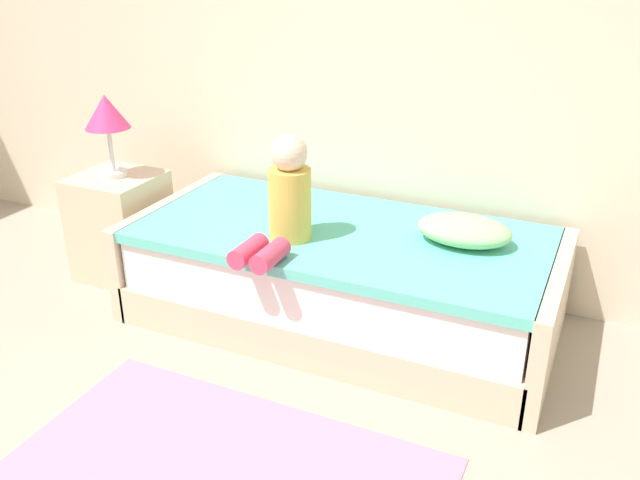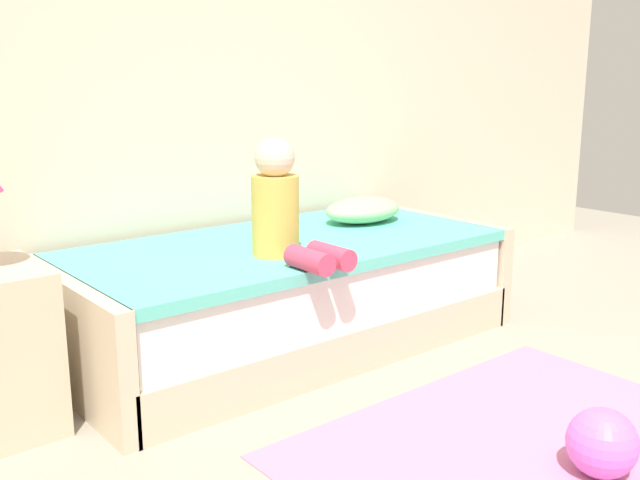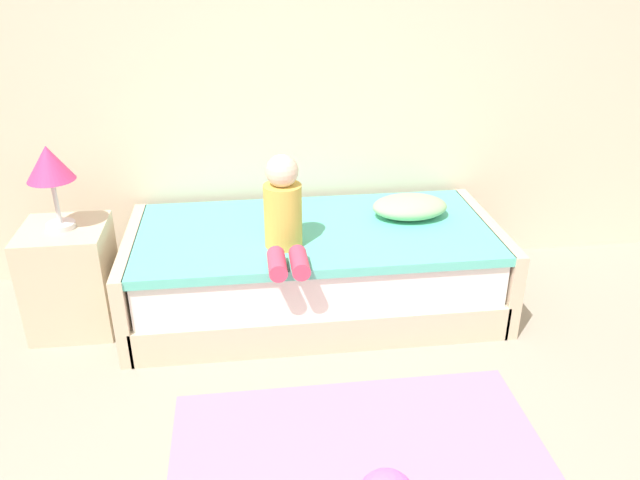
{
  "view_description": "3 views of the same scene",
  "coord_description": "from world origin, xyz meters",
  "px_view_note": "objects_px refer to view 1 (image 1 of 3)",
  "views": [
    {
      "loc": [
        1.43,
        -0.78,
        1.8
      ],
      "look_at": [
        0.27,
        1.75,
        0.55
      ],
      "focal_mm": 37.84,
      "sensor_mm": 36.0,
      "label": 1
    },
    {
      "loc": [
        -1.68,
        -0.63,
        1.26
      ],
      "look_at": [
        0.27,
        1.75,
        0.55
      ],
      "focal_mm": 40.82,
      "sensor_mm": 36.0,
      "label": 2
    },
    {
      "loc": [
        -0.11,
        -1.19,
        1.97
      ],
      "look_at": [
        0.27,
        1.75,
        0.55
      ],
      "focal_mm": 35.13,
      "sensor_mm": 36.0,
      "label": 3
    }
  ],
  "objects_px": {
    "table_lamp": "(107,116)",
    "child_figure": "(285,200)",
    "bed": "(341,277)",
    "pillow": "(464,230)",
    "nightstand": "(121,226)"
  },
  "relations": [
    {
      "from": "table_lamp",
      "to": "pillow",
      "type": "xyz_separation_m",
      "value": [
        1.92,
        0.14,
        -0.37
      ]
    },
    {
      "from": "nightstand",
      "to": "pillow",
      "type": "xyz_separation_m",
      "value": [
        1.92,
        0.14,
        0.26
      ]
    },
    {
      "from": "nightstand",
      "to": "child_figure",
      "type": "height_order",
      "value": "child_figure"
    },
    {
      "from": "bed",
      "to": "nightstand",
      "type": "distance_m",
      "value": 1.35
    },
    {
      "from": "bed",
      "to": "pillow",
      "type": "xyz_separation_m",
      "value": [
        0.57,
        0.1,
        0.32
      ]
    },
    {
      "from": "table_lamp",
      "to": "child_figure",
      "type": "distance_m",
      "value": 1.2
    },
    {
      "from": "child_figure",
      "to": "pillow",
      "type": "height_order",
      "value": "child_figure"
    },
    {
      "from": "bed",
      "to": "child_figure",
      "type": "distance_m",
      "value": 0.55
    },
    {
      "from": "nightstand",
      "to": "table_lamp",
      "type": "height_order",
      "value": "table_lamp"
    },
    {
      "from": "bed",
      "to": "nightstand",
      "type": "height_order",
      "value": "nightstand"
    },
    {
      "from": "child_figure",
      "to": "pillow",
      "type": "distance_m",
      "value": 0.84
    },
    {
      "from": "bed",
      "to": "pillow",
      "type": "relative_size",
      "value": 4.8
    },
    {
      "from": "table_lamp",
      "to": "child_figure",
      "type": "relative_size",
      "value": 0.88
    },
    {
      "from": "bed",
      "to": "table_lamp",
      "type": "relative_size",
      "value": 4.69
    },
    {
      "from": "pillow",
      "to": "nightstand",
      "type": "bearing_deg",
      "value": -175.99
    }
  ]
}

